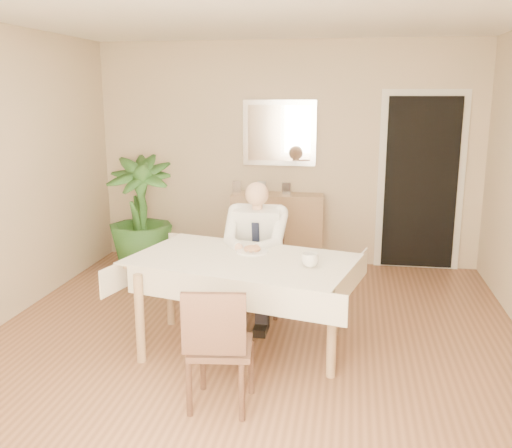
% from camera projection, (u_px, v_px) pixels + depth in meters
% --- Properties ---
extents(room, '(5.00, 5.02, 2.60)m').
position_uv_depth(room, '(248.00, 189.00, 4.31)').
color(room, brown).
rests_on(room, ground).
extents(window, '(1.34, 0.04, 1.44)m').
position_uv_depth(window, '(116.00, 267.00, 1.90)').
color(window, white).
rests_on(window, room).
extents(doorway, '(0.96, 0.07, 2.10)m').
position_uv_depth(doorway, '(421.00, 183.00, 6.49)').
color(doorway, white).
rests_on(doorway, ground).
extents(mirror, '(0.86, 0.04, 0.76)m').
position_uv_depth(mirror, '(279.00, 133.00, 6.64)').
color(mirror, silver).
rests_on(mirror, room).
extents(dining_table, '(1.95, 1.42, 0.75)m').
position_uv_depth(dining_table, '(242.00, 269.00, 4.47)').
color(dining_table, '#95794E').
rests_on(dining_table, ground).
extents(chair_far, '(0.47, 0.47, 0.91)m').
position_uv_depth(chair_far, '(260.00, 256.00, 5.35)').
color(chair_far, '#43281D').
rests_on(chair_far, ground).
extents(chair_near, '(0.44, 0.45, 0.84)m').
position_uv_depth(chair_near, '(218.00, 343.00, 3.60)').
color(chair_near, '#43281D').
rests_on(chair_near, ground).
extents(seated_man, '(0.48, 0.72, 1.24)m').
position_uv_depth(seated_man, '(255.00, 246.00, 5.03)').
color(seated_man, white).
rests_on(seated_man, ground).
extents(plate, '(0.26, 0.26, 0.02)m').
position_uv_depth(plate, '(252.00, 251.00, 4.60)').
color(plate, white).
rests_on(plate, dining_table).
extents(food, '(0.14, 0.14, 0.06)m').
position_uv_depth(food, '(252.00, 249.00, 4.60)').
color(food, '#986644').
rests_on(food, dining_table).
extents(knife, '(0.01, 0.13, 0.01)m').
position_uv_depth(knife, '(256.00, 252.00, 4.54)').
color(knife, silver).
rests_on(knife, dining_table).
extents(fork, '(0.01, 0.13, 0.01)m').
position_uv_depth(fork, '(246.00, 251.00, 4.55)').
color(fork, silver).
rests_on(fork, dining_table).
extents(coffee_mug, '(0.16, 0.16, 0.10)m').
position_uv_depth(coffee_mug, '(310.00, 260.00, 4.22)').
color(coffee_mug, white).
rests_on(coffee_mug, dining_table).
extents(sideboard, '(1.09, 0.45, 0.85)m').
position_uv_depth(sideboard, '(277.00, 230.00, 6.75)').
color(sideboard, '#95794E').
rests_on(sideboard, ground).
extents(photo_frame_left, '(0.10, 0.02, 0.14)m').
position_uv_depth(photo_frame_left, '(237.00, 187.00, 6.75)').
color(photo_frame_left, silver).
rests_on(photo_frame_left, sideboard).
extents(photo_frame_center, '(0.10, 0.02, 0.14)m').
position_uv_depth(photo_frame_center, '(262.00, 187.00, 6.74)').
color(photo_frame_center, silver).
rests_on(photo_frame_center, sideboard).
extents(photo_frame_right, '(0.10, 0.02, 0.14)m').
position_uv_depth(photo_frame_right, '(286.00, 188.00, 6.62)').
color(photo_frame_right, silver).
rests_on(photo_frame_right, sideboard).
extents(potted_palm, '(0.86, 0.86, 1.32)m').
position_uv_depth(potted_palm, '(140.00, 214.00, 6.51)').
color(potted_palm, '#26521D').
rests_on(potted_palm, ground).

